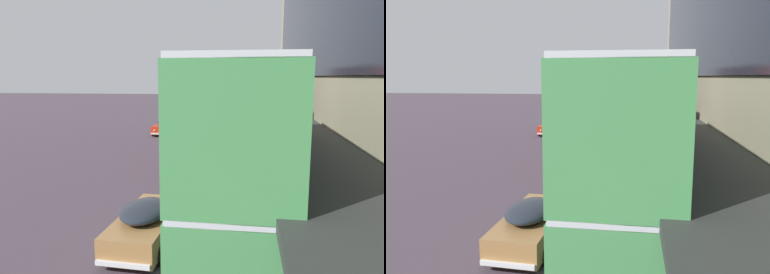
% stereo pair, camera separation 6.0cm
% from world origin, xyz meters
% --- Properties ---
extents(transit_bus_kerbside_front, '(3.07, 11.47, 3.28)m').
position_xyz_m(transit_bus_kerbside_front, '(4.17, 42.43, 1.88)').
color(transit_bus_kerbside_front, beige).
rests_on(transit_bus_kerbside_front, ground).
extents(transit_bus_kerbside_rear, '(2.82, 10.58, 6.21)m').
position_xyz_m(transit_bus_kerbside_rear, '(4.09, 6.55, 3.35)').
color(transit_bus_kerbside_rear, '#469351').
rests_on(transit_bus_kerbside_rear, ground).
extents(transit_bus_kerbside_far, '(3.07, 11.47, 6.42)m').
position_xyz_m(transit_bus_kerbside_far, '(3.99, 19.92, 3.45)').
color(transit_bus_kerbside_far, '#B32F28').
rests_on(transit_bus_kerbside_far, ground).
extents(sedan_lead_mid, '(2.00, 4.31, 1.55)m').
position_xyz_m(sedan_lead_mid, '(0.16, 29.91, 0.77)').
color(sedan_lead_mid, '#1D3925').
rests_on(sedan_lead_mid, ground).
extents(sedan_oncoming_front, '(1.95, 4.61, 1.58)m').
position_xyz_m(sedan_oncoming_front, '(-3.96, 32.22, 0.78)').
color(sedan_oncoming_front, '#B22512').
rests_on(sedan_oncoming_front, ground).
extents(sedan_lead_near, '(2.09, 4.81, 1.54)m').
position_xyz_m(sedan_lead_near, '(0.91, 7.19, 0.77)').
color(sedan_lead_near, '#9C6E3F').
rests_on(sedan_lead_near, ground).
extents(sedan_far_back, '(1.98, 4.62, 1.55)m').
position_xyz_m(sedan_far_back, '(3.80, 33.13, 0.76)').
color(sedan_far_back, navy).
rests_on(sedan_far_back, ground).
extents(sedan_trailing_mid, '(1.84, 4.38, 1.49)m').
position_xyz_m(sedan_trailing_mid, '(0.77, 55.30, 0.74)').
color(sedan_trailing_mid, black).
rests_on(sedan_trailing_mid, ground).
extents(sedan_oncoming_rear, '(1.99, 4.39, 1.46)m').
position_xyz_m(sedan_oncoming_rear, '(0.35, 48.88, 0.73)').
color(sedan_oncoming_rear, navy).
rests_on(sedan_oncoming_rear, ground).
extents(pedestrian_at_kerb, '(0.33, 0.61, 1.86)m').
position_xyz_m(pedestrian_at_kerb, '(6.39, 8.98, 1.18)').
color(pedestrian_at_kerb, black).
rests_on(pedestrian_at_kerb, sidewalk_kerb).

